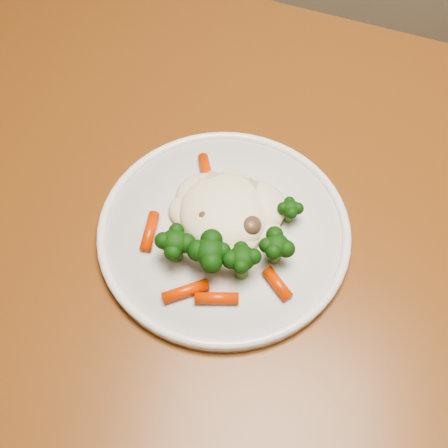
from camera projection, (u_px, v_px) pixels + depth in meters
name	position (u px, v px, depth m)	size (l,w,h in m)	color
dining_table	(156.00, 237.00, 0.73)	(1.29, 1.02, 0.75)	brown
plate	(224.00, 231.00, 0.60)	(0.27, 0.27, 0.01)	white
meal	(226.00, 223.00, 0.58)	(0.17, 0.19, 0.04)	#FAECC8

